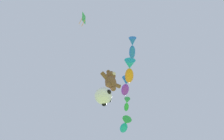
{
  "coord_description": "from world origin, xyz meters",
  "views": [
    {
      "loc": [
        -3.73,
        1.5,
        1.66
      ],
      "look_at": [
        0.26,
        5.67,
        11.04
      ],
      "focal_mm": 28.0,
      "sensor_mm": 36.0,
      "label": 1
    }
  ],
  "objects": [
    {
      "name": "fish_kite_emerald",
      "position": [
        5.59,
        9.11,
        14.63
      ],
      "size": [
        1.49,
        1.58,
        0.58
      ],
      "color": "green"
    },
    {
      "name": "diamond_kite",
      "position": [
        -2.81,
        5.51,
        14.58
      ],
      "size": [
        0.76,
        0.61,
        2.36
      ],
      "color": "green"
    },
    {
      "name": "teddy_bear_kite",
      "position": [
        0.9,
        6.45,
        11.37
      ],
      "size": [
        1.79,
        0.79,
        1.82
      ],
      "color": "brown"
    },
    {
      "name": "fish_kite_violet",
      "position": [
        3.91,
        7.63,
        14.71
      ],
      "size": [
        1.86,
        2.06,
        0.88
      ],
      "color": "purple"
    },
    {
      "name": "fish_kite_cobalt",
      "position": [
        1.17,
        4.37,
        13.89
      ],
      "size": [
        1.63,
        1.59,
        0.58
      ],
      "color": "blue"
    },
    {
      "name": "fish_kite_tangerine",
      "position": [
        2.71,
        6.08,
        14.25
      ],
      "size": [
        2.17,
        2.19,
        0.92
      ],
      "color": "orange"
    },
    {
      "name": "soccer_ball_kite",
      "position": [
        0.59,
        6.75,
        9.72
      ],
      "size": [
        1.15,
        1.14,
        1.06
      ],
      "color": "white"
    },
    {
      "name": "fish_kite_teal",
      "position": [
        6.74,
        10.56,
        13.63
      ],
      "size": [
        1.72,
        2.09,
        0.93
      ],
      "color": "#19ADB2"
    }
  ]
}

